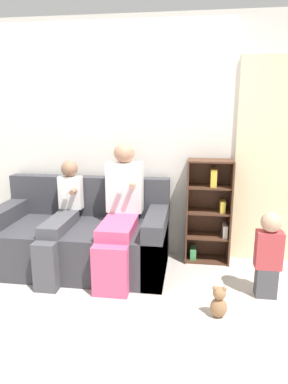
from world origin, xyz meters
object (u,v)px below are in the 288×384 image
toddler_standing (268,253)px  teddy_bear (219,303)px  adult_seated (120,209)px  couch (81,239)px  child_seated (60,219)px  bookshelf (209,211)px

toddler_standing → teddy_bear: size_ratio=2.88×
adult_seated → teddy_bear: adult_seated is taller
couch → teddy_bear: (1.37, -0.74, -0.17)m
toddler_standing → teddy_bear: toddler_standing is taller
adult_seated → teddy_bear: bearing=-35.6°
adult_seated → child_seated: adult_seated is taller
couch → bookshelf: size_ratio=1.61×
adult_seated → bookshelf: adult_seated is taller
adult_seated → child_seated: (-0.60, -0.06, -0.11)m
adult_seated → couch: bearing=169.7°
adult_seated → teddy_bear: size_ratio=4.79×
bookshelf → teddy_bear: bearing=-87.4°
couch → adult_seated: 0.58m
toddler_standing → bookshelf: size_ratio=0.70×
adult_seated → bookshelf: size_ratio=1.17×
child_seated → toddler_standing: child_seated is taller
couch → adult_seated: size_ratio=1.38×
couch → teddy_bear: 1.57m
bookshelf → adult_seated: bearing=-154.0°
adult_seated → toddler_standing: 1.41m
couch → child_seated: child_seated is taller
adult_seated → child_seated: bearing=-174.4°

